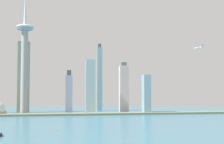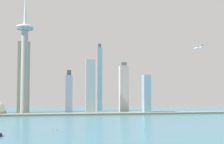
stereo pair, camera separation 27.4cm
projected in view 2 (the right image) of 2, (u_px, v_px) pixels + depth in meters
waterfront_pier at (135, 113)px, 683.11m from camera, size 956.89×40.93×3.83m
observation_tower at (25, 52)px, 683.82m from camera, size 38.90×38.90×289.37m
skyscraper_0 at (124, 88)px, 735.72m from camera, size 20.89×18.27×119.57m
skyscraper_2 at (146, 94)px, 700.19m from camera, size 16.23×22.46×87.82m
skyscraper_4 at (90, 87)px, 698.29m from camera, size 21.28×14.99×122.27m
skyscraper_5 at (99, 78)px, 790.23m from camera, size 12.98×12.99×172.63m
skyscraper_7 at (24, 77)px, 733.47m from camera, size 26.55×20.64×169.11m
skyscraper_9 at (69, 93)px, 714.85m from camera, size 16.16×15.09×99.73m
boat_1 at (0, 135)px, 353.82m from camera, size 6.32×12.10×8.39m
channel_buoy_0 at (52, 130)px, 403.79m from camera, size 1.90×1.90×1.95m
channel_buoy_1 at (57, 130)px, 401.08m from camera, size 1.13×1.13×2.34m
airplane at (199, 48)px, 732.01m from camera, size 31.82×29.68×7.80m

